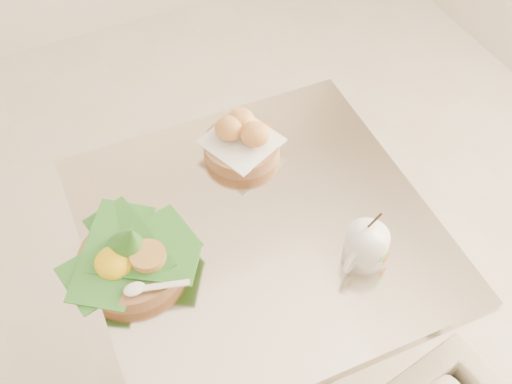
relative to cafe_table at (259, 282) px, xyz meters
name	(u,v)px	position (x,y,z in m)	size (l,w,h in m)	color
cafe_table	(259,282)	(0.00, 0.00, 0.00)	(0.73, 0.73, 0.75)	gray
rice_basket	(130,258)	(-0.27, 0.02, 0.26)	(0.26, 0.26, 0.13)	#9F6D44
bread_basket	(242,139)	(0.06, 0.21, 0.26)	(0.19, 0.19, 0.09)	#9F6D44
coffee_mug	(365,246)	(0.15, -0.16, 0.26)	(0.11, 0.09, 0.15)	white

